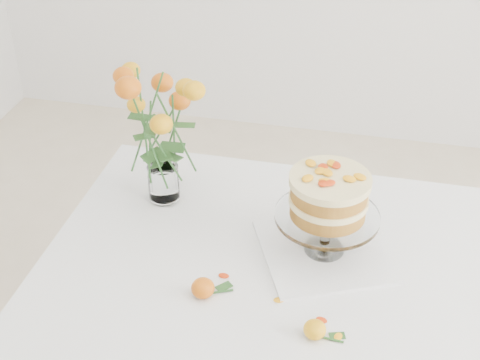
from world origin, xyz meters
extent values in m
cube|color=tan|center=(0.00, 0.00, 0.73)|extent=(1.40, 0.90, 0.04)
cylinder|color=tan|center=(-0.62, 0.37, 0.35)|extent=(0.06, 0.06, 0.71)
cube|color=white|center=(0.00, 0.00, 0.75)|extent=(1.42, 0.92, 0.01)
cube|color=white|center=(0.00, 0.46, 0.65)|extent=(1.42, 0.01, 0.20)
cube|color=white|center=(-0.71, 0.00, 0.65)|extent=(0.01, 0.92, 0.20)
cube|color=white|center=(-0.04, 0.09, 0.76)|extent=(0.39, 0.39, 0.01)
cylinder|color=white|center=(-0.04, 0.09, 0.82)|extent=(0.02, 0.02, 0.08)
cylinder|color=white|center=(-0.04, 0.09, 0.87)|extent=(0.25, 0.25, 0.01)
cylinder|color=#AD6527|center=(-0.04, 0.09, 0.89)|extent=(0.19, 0.19, 0.04)
cylinder|color=beige|center=(-0.04, 0.09, 0.92)|extent=(0.20, 0.20, 0.02)
cylinder|color=#AD6527|center=(-0.04, 0.09, 0.94)|extent=(0.19, 0.19, 0.04)
cylinder|color=beige|center=(-0.04, 0.09, 0.97)|extent=(0.20, 0.20, 0.02)
cylinder|color=white|center=(-0.49, 0.22, 0.76)|extent=(0.07, 0.07, 0.01)
cylinder|color=white|center=(-0.49, 0.22, 0.81)|extent=(0.08, 0.08, 0.10)
ellipsoid|color=orange|center=(-0.03, -0.19, 0.78)|extent=(0.05, 0.05, 0.04)
cylinder|color=#295923|center=(0.00, -0.19, 0.76)|extent=(0.06, 0.01, 0.00)
ellipsoid|color=#CE630A|center=(-0.29, -0.12, 0.78)|extent=(0.05, 0.05, 0.05)
cylinder|color=#295923|center=(-0.26, -0.11, 0.76)|extent=(0.06, 0.03, 0.01)
ellipsoid|color=#FEA510|center=(-0.12, -0.10, 0.76)|extent=(0.03, 0.02, 0.00)
ellipsoid|color=#FEA510|center=(-0.02, -0.14, 0.76)|extent=(0.03, 0.02, 0.00)
ellipsoid|color=#FEA510|center=(0.02, -0.18, 0.76)|extent=(0.03, 0.02, 0.00)
ellipsoid|color=#FEA510|center=(-0.26, -0.05, 0.76)|extent=(0.03, 0.02, 0.00)
camera|label=1|loc=(0.03, -1.18, 1.82)|focal=50.00mm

